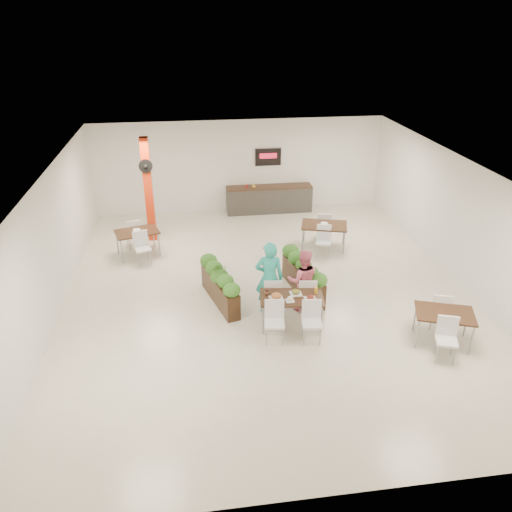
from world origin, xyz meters
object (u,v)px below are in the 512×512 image
(service_counter, at_px, (269,198))
(diner_woman, at_px, (303,281))
(side_table_b, at_px, (324,228))
(side_table_a, at_px, (137,235))
(red_column, at_px, (148,189))
(diner_man, at_px, (269,278))
(side_table_c, at_px, (444,318))
(main_table, at_px, (291,301))
(planter_right, at_px, (303,274))
(planter_left, at_px, (220,283))

(service_counter, distance_m, diner_woman, 6.54)
(service_counter, relative_size, side_table_b, 1.79)
(side_table_a, bearing_deg, red_column, 55.00)
(diner_man, height_order, side_table_c, diner_man)
(service_counter, distance_m, main_table, 7.22)
(red_column, height_order, side_table_b, red_column)
(planter_right, relative_size, side_table_b, 1.21)
(planter_left, bearing_deg, red_column, 113.85)
(diner_man, xyz_separation_m, diner_woman, (0.80, 0.00, -0.13))
(side_table_c, bearing_deg, planter_left, 172.82)
(red_column, relative_size, diner_man, 1.77)
(planter_right, height_order, side_table_a, planter_right)
(main_table, distance_m, diner_woman, 0.78)
(diner_man, bearing_deg, red_column, -50.15)
(planter_left, bearing_deg, diner_man, -28.04)
(service_counter, height_order, diner_man, service_counter)
(main_table, relative_size, side_table_b, 1.06)
(diner_woman, xyz_separation_m, planter_left, (-1.91, 0.59, -0.25))
(red_column, height_order, side_table_a, red_column)
(side_table_b, height_order, side_table_c, same)
(diner_woman, xyz_separation_m, side_table_a, (-4.07, 3.58, -0.14))
(planter_left, height_order, planter_right, planter_right)
(diner_man, distance_m, side_table_b, 3.99)
(planter_left, distance_m, side_table_a, 3.69)
(planter_right, distance_m, side_table_b, 2.81)
(diner_man, xyz_separation_m, side_table_c, (3.46, -1.74, -0.28))
(side_table_a, xyz_separation_m, side_table_b, (5.48, -0.28, 0.01))
(red_column, height_order, service_counter, red_column)
(service_counter, relative_size, side_table_c, 1.80)
(red_column, xyz_separation_m, main_table, (3.30, -5.32, -1.01))
(side_table_c, bearing_deg, side_table_a, 161.52)
(planter_left, bearing_deg, service_counter, 69.68)
(planter_left, bearing_deg, side_table_b, 39.24)
(diner_man, height_order, side_table_b, diner_man)
(main_table, bearing_deg, red_column, 121.84)
(service_counter, bearing_deg, diner_man, -99.44)
(diner_man, relative_size, planter_left, 0.92)
(diner_woman, relative_size, side_table_c, 0.93)
(main_table, relative_size, planter_right, 0.87)
(red_column, distance_m, side_table_b, 5.39)
(planter_right, height_order, side_table_b, planter_right)
(main_table, relative_size, diner_man, 0.98)
(planter_right, relative_size, side_table_a, 1.21)
(side_table_a, bearing_deg, diner_man, -64.26)
(main_table, bearing_deg, diner_woman, 57.87)
(main_table, relative_size, side_table_a, 1.06)
(diner_man, distance_m, planter_left, 1.32)
(service_counter, xyz_separation_m, side_table_b, (1.13, -3.22, 0.15))
(planter_left, xyz_separation_m, side_table_c, (4.58, -2.33, 0.10))
(red_column, relative_size, service_counter, 1.07)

